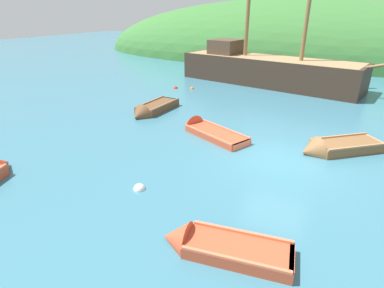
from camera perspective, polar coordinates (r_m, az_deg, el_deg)
The scene contains 10 objects.
ground_plane at distance 12.37m, azimuth 15.95°, elevation -3.07°, with size 120.00×120.00×0.00m, color teal.
shore_hill at distance 41.39m, azimuth 16.83°, elevation 15.21°, with size 51.00×20.08×13.41m, color #387033.
sailing_ship at distance 25.29m, azimuth 13.48°, elevation 12.56°, with size 16.48×6.16×11.44m.
rowboat_outer_left at distance 17.70m, azimuth -7.38°, elevation 6.27°, with size 1.31×3.58×1.12m.
rowboat_far at distance 7.86m, azimuth 4.49°, elevation -18.60°, with size 3.27×1.48×0.99m.
rowboat_outer_right at distance 14.59m, azimuth 2.58°, elevation 2.35°, with size 4.00×2.66×1.14m.
rowboat_center at distance 13.93m, azimuth 24.96°, elevation -0.79°, with size 3.44×3.18×1.19m.
buoy_white at distance 10.27m, azimuth -9.73°, elevation -8.25°, with size 0.39×0.39×0.39m, color white.
buoy_orange at distance 23.02m, azimuth -0.01°, elevation 10.14°, with size 0.29×0.29×0.29m, color orange.
buoy_red at distance 23.32m, azimuth -3.07°, elevation 10.28°, with size 0.32×0.32×0.32m, color red.
Camera 1 is at (1.73, -11.01, 5.36)m, focal length 28.78 mm.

